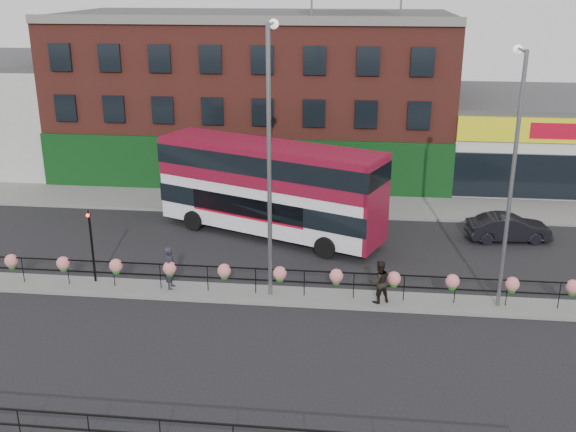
# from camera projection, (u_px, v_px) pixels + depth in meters

# --- Properties ---
(ground) EXTENTS (120.00, 120.00, 0.00)m
(ground) POSITION_uv_depth(u_px,v_px,m) (280.00, 298.00, 27.63)
(ground) COLOR black
(ground) RESTS_ON ground
(north_pavement) EXTENTS (60.00, 4.00, 0.15)m
(north_pavement) POSITION_uv_depth(u_px,v_px,m) (305.00, 204.00, 38.85)
(north_pavement) COLOR slate
(north_pavement) RESTS_ON ground
(median) EXTENTS (60.00, 1.60, 0.15)m
(median) POSITION_uv_depth(u_px,v_px,m) (280.00, 296.00, 27.61)
(median) COLOR slate
(median) RESTS_ON ground
(brick_building) EXTENTS (25.00, 12.21, 10.30)m
(brick_building) POSITION_uv_depth(u_px,v_px,m) (257.00, 93.00, 45.04)
(brick_building) COLOR brown
(brick_building) RESTS_ON ground
(supermarket) EXTENTS (15.00, 12.25, 5.30)m
(supermarket) POSITION_uv_depth(u_px,v_px,m) (561.00, 137.00, 43.71)
(supermarket) COLOR silver
(supermarket) RESTS_ON ground
(median_railing) EXTENTS (30.04, 0.56, 1.23)m
(median_railing) POSITION_uv_depth(u_px,v_px,m) (280.00, 274.00, 27.28)
(median_railing) COLOR black
(median_railing) RESTS_ON median
(south_railing) EXTENTS (20.04, 0.05, 1.12)m
(south_railing) POSITION_uv_depth(u_px,v_px,m) (160.00, 429.00, 18.06)
(south_railing) COLOR black
(south_railing) RESTS_ON south_pavement
(double_decker_bus) EXTENTS (11.87, 7.08, 4.74)m
(double_decker_bus) POSITION_uv_depth(u_px,v_px,m) (270.00, 180.00, 33.38)
(double_decker_bus) COLOR white
(double_decker_bus) RESTS_ON ground
(car) EXTENTS (2.35, 4.38, 1.34)m
(car) POSITION_uv_depth(u_px,v_px,m) (509.00, 228.00, 33.43)
(car) COLOR black
(car) RESTS_ON ground
(pedestrian_a) EXTENTS (0.68, 0.45, 1.82)m
(pedestrian_a) POSITION_uv_depth(u_px,v_px,m) (170.00, 268.00, 27.86)
(pedestrian_a) COLOR #21202B
(pedestrian_a) RESTS_ON median
(pedestrian_b) EXTENTS (1.39, 1.34, 1.77)m
(pedestrian_b) POSITION_uv_depth(u_px,v_px,m) (379.00, 282.00, 26.64)
(pedestrian_b) COLOR black
(pedestrian_b) RESTS_ON median
(lamp_column_west) EXTENTS (0.39, 1.89, 10.78)m
(lamp_column_west) POSITION_uv_depth(u_px,v_px,m) (270.00, 140.00, 25.73)
(lamp_column_west) COLOR slate
(lamp_column_west) RESTS_ON median
(lamp_column_east) EXTENTS (0.36, 1.74, 9.93)m
(lamp_column_east) POSITION_uv_depth(u_px,v_px,m) (513.00, 160.00, 24.92)
(lamp_column_east) COLOR slate
(lamp_column_east) RESTS_ON median
(traffic_light_median) EXTENTS (0.15, 0.28, 3.65)m
(traffic_light_median) POSITION_uv_depth(u_px,v_px,m) (90.00, 230.00, 28.02)
(traffic_light_median) COLOR black
(traffic_light_median) RESTS_ON median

